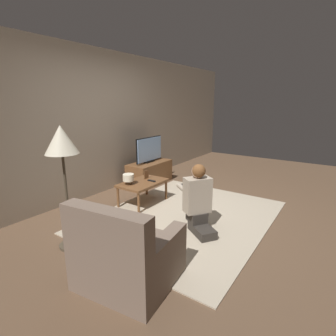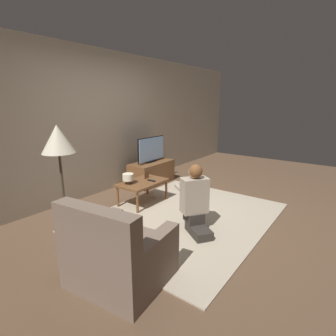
{
  "view_description": "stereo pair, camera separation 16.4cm",
  "coord_description": "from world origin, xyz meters",
  "px_view_note": "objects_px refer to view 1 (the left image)",
  "views": [
    {
      "loc": [
        -3.16,
        -1.84,
        1.69
      ],
      "look_at": [
        0.38,
        0.57,
        0.6
      ],
      "focal_mm": 28.0,
      "sensor_mm": 36.0,
      "label": 1
    },
    {
      "loc": [
        -3.06,
        -1.97,
        1.69
      ],
      "look_at": [
        0.38,
        0.57,
        0.6
      ],
      "focal_mm": 28.0,
      "sensor_mm": 36.0,
      "label": 2
    }
  ],
  "objects_px": {
    "table_lamp": "(128,178)",
    "tv": "(149,150)",
    "coffee_table": "(143,184)",
    "person_kneeling": "(198,199)",
    "armchair": "(127,257)",
    "floor_lamp": "(62,147)"
  },
  "relations": [
    {
      "from": "table_lamp",
      "to": "tv",
      "type": "bearing_deg",
      "value": 23.35
    },
    {
      "from": "coffee_table",
      "to": "person_kneeling",
      "type": "relative_size",
      "value": 0.91
    },
    {
      "from": "armchair",
      "to": "table_lamp",
      "type": "relative_size",
      "value": 5.18
    },
    {
      "from": "tv",
      "to": "person_kneeling",
      "type": "bearing_deg",
      "value": -125.2
    },
    {
      "from": "floor_lamp",
      "to": "armchair",
      "type": "xyz_separation_m",
      "value": [
        -0.1,
        -1.01,
        -0.93
      ]
    },
    {
      "from": "coffee_table",
      "to": "armchair",
      "type": "xyz_separation_m",
      "value": [
        -1.63,
        -1.15,
        -0.07
      ]
    },
    {
      "from": "armchair",
      "to": "coffee_table",
      "type": "bearing_deg",
      "value": -61.87
    },
    {
      "from": "floor_lamp",
      "to": "armchair",
      "type": "distance_m",
      "value": 1.38
    },
    {
      "from": "coffee_table",
      "to": "table_lamp",
      "type": "relative_size",
      "value": 4.55
    },
    {
      "from": "person_kneeling",
      "to": "table_lamp",
      "type": "xyz_separation_m",
      "value": [
        0.09,
        1.31,
        0.04
      ]
    },
    {
      "from": "tv",
      "to": "floor_lamp",
      "type": "height_order",
      "value": "floor_lamp"
    },
    {
      "from": "coffee_table",
      "to": "armchair",
      "type": "relative_size",
      "value": 0.88
    },
    {
      "from": "coffee_table",
      "to": "armchair",
      "type": "height_order",
      "value": "armchair"
    },
    {
      "from": "tv",
      "to": "person_kneeling",
      "type": "xyz_separation_m",
      "value": [
        -1.28,
        -1.82,
        -0.28
      ]
    },
    {
      "from": "person_kneeling",
      "to": "armchair",
      "type": "bearing_deg",
      "value": 33.15
    },
    {
      "from": "floor_lamp",
      "to": "armchair",
      "type": "relative_size",
      "value": 1.55
    },
    {
      "from": "coffee_table",
      "to": "person_kneeling",
      "type": "height_order",
      "value": "person_kneeling"
    },
    {
      "from": "coffee_table",
      "to": "floor_lamp",
      "type": "bearing_deg",
      "value": -174.58
    },
    {
      "from": "coffee_table",
      "to": "floor_lamp",
      "type": "height_order",
      "value": "floor_lamp"
    },
    {
      "from": "armchair",
      "to": "person_kneeling",
      "type": "relative_size",
      "value": 1.03
    },
    {
      "from": "tv",
      "to": "coffee_table",
      "type": "xyz_separation_m",
      "value": [
        -0.97,
        -0.62,
        -0.38
      ]
    },
    {
      "from": "tv",
      "to": "floor_lamp",
      "type": "xyz_separation_m",
      "value": [
        -2.49,
        -0.76,
        0.48
      ]
    }
  ]
}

